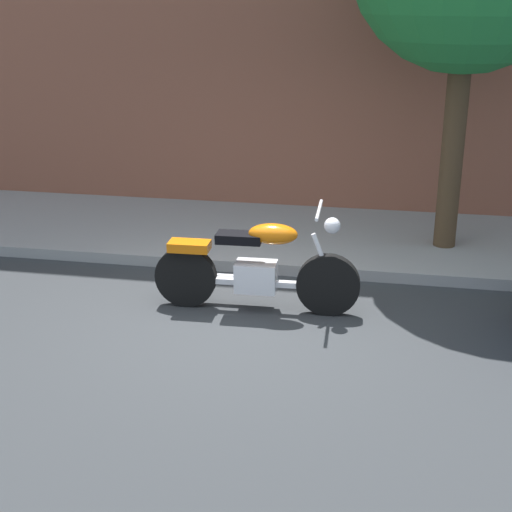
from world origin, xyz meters
name	(u,v)px	position (x,y,z in m)	size (l,w,h in m)	color
ground_plane	(237,323)	(0.00, 0.00, 0.00)	(60.00, 60.00, 0.00)	#303335
sidewalk	(279,236)	(0.00, 2.76, 0.07)	(18.23, 2.66, 0.14)	#969696
motorcycle	(256,268)	(0.12, 0.39, 0.48)	(2.22, 0.70, 1.17)	black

